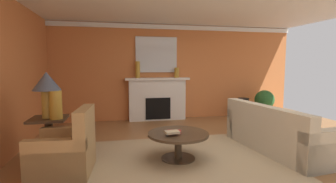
{
  "coord_description": "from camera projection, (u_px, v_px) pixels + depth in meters",
  "views": [
    {
      "loc": [
        -1.67,
        -4.11,
        1.55
      ],
      "look_at": [
        -0.57,
        1.03,
        1.0
      ],
      "focal_mm": 26.64,
      "sensor_mm": 36.0,
      "label": 1
    }
  ],
  "objects": [
    {
      "name": "side_table",
      "position": [
        49.0,
        136.0,
        4.1
      ],
      "size": [
        0.56,
        0.56,
        0.7
      ],
      "color": "#3D2D1E",
      "rests_on": "ground_plane"
    },
    {
      "name": "vase_tall_corner",
      "position": [
        243.0,
        108.0,
        7.33
      ],
      "size": [
        0.32,
        0.32,
        0.6
      ],
      "primitive_type": "cylinder",
      "color": "black",
      "rests_on": "ground_plane"
    },
    {
      "name": "coffee_table",
      "position": [
        178.0,
        140.0,
        4.1
      ],
      "size": [
        1.0,
        1.0,
        0.45
      ],
      "color": "#3D2D1E",
      "rests_on": "ground_plane"
    },
    {
      "name": "vase_on_side_table",
      "position": [
        56.0,
        105.0,
        3.96
      ],
      "size": [
        0.19,
        0.19,
        0.45
      ],
      "primitive_type": "cylinder",
      "color": "#B7892D",
      "rests_on": "side_table"
    },
    {
      "name": "vase_mantel_left",
      "position": [
        138.0,
        70.0,
        6.82
      ],
      "size": [
        0.13,
        0.13,
        0.46
      ],
      "primitive_type": "cylinder",
      "color": "#B7892D",
      "rests_on": "fireplace"
    },
    {
      "name": "wall_window",
      "position": [
        1.0,
        78.0,
        3.95
      ],
      "size": [
        0.12,
        6.51,
        2.71
      ],
      "primitive_type": "cube",
      "color": "#CC723D",
      "rests_on": "ground_plane"
    },
    {
      "name": "mantel_mirror",
      "position": [
        156.0,
        55.0,
        7.06
      ],
      "size": [
        1.18,
        0.04,
        1.0
      ],
      "primitive_type": "cube",
      "color": "silver"
    },
    {
      "name": "area_rug",
      "position": [
        178.0,
        159.0,
        4.13
      ],
      "size": [
        3.32,
        2.45,
        0.01
      ],
      "primitive_type": "cube",
      "color": "tan",
      "rests_on": "ground_plane"
    },
    {
      "name": "book_art_folio",
      "position": [
        172.0,
        132.0,
        3.91
      ],
      "size": [
        0.24,
        0.17,
        0.04
      ],
      "primitive_type": "cube",
      "rotation": [
        0.0,
        0.0,
        0.09
      ],
      "color": "tan",
      "rests_on": "coffee_table"
    },
    {
      "name": "sofa",
      "position": [
        277.0,
        135.0,
        4.53
      ],
      "size": [
        1.11,
        2.18,
        0.85
      ],
      "color": "#BCB299",
      "rests_on": "ground_plane"
    },
    {
      "name": "fireplace",
      "position": [
        157.0,
        100.0,
        7.07
      ],
      "size": [
        1.8,
        0.35,
        1.21
      ],
      "color": "white",
      "rests_on": "ground_plane"
    },
    {
      "name": "book_red_cover",
      "position": [
        174.0,
        132.0,
        4.07
      ],
      "size": [
        0.25,
        0.18,
        0.04
      ],
      "primitive_type": "cube",
      "rotation": [
        0.0,
        0.0,
        -0.2
      ],
      "color": "maroon",
      "rests_on": "coffee_table"
    },
    {
      "name": "potted_plant",
      "position": [
        264.0,
        102.0,
        7.3
      ],
      "size": [
        0.56,
        0.56,
        0.83
      ],
      "color": "#BCB29E",
      "rests_on": "ground_plane"
    },
    {
      "name": "ground_plane",
      "position": [
        211.0,
        151.0,
        4.51
      ],
      "size": [
        8.8,
        8.8,
        0.0
      ],
      "primitive_type": "plane",
      "color": "olive"
    },
    {
      "name": "wall_fireplace",
      "position": [
        173.0,
        72.0,
        7.3
      ],
      "size": [
        7.37,
        0.12,
        2.71
      ],
      "primitive_type": "cube",
      "color": "#CC723D",
      "rests_on": "ground_plane"
    },
    {
      "name": "vase_mantel_right",
      "position": [
        177.0,
        73.0,
        7.06
      ],
      "size": [
        0.13,
        0.13,
        0.28
      ],
      "primitive_type": "cylinder",
      "color": "#B7892D",
      "rests_on": "fireplace"
    },
    {
      "name": "crown_moulding",
      "position": [
        174.0,
        27.0,
        7.09
      ],
      "size": [
        7.37,
        0.08,
        0.12
      ],
      "primitive_type": "cube",
      "color": "white"
    },
    {
      "name": "table_lamp",
      "position": [
        47.0,
        86.0,
        4.02
      ],
      "size": [
        0.44,
        0.44,
        0.75
      ],
      "color": "#B28E38",
      "rests_on": "side_table"
    },
    {
      "name": "armchair_near_window",
      "position": [
        66.0,
        152.0,
        3.58
      ],
      "size": [
        0.86,
        0.86,
        0.95
      ],
      "color": "#9E7A4C",
      "rests_on": "ground_plane"
    }
  ]
}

